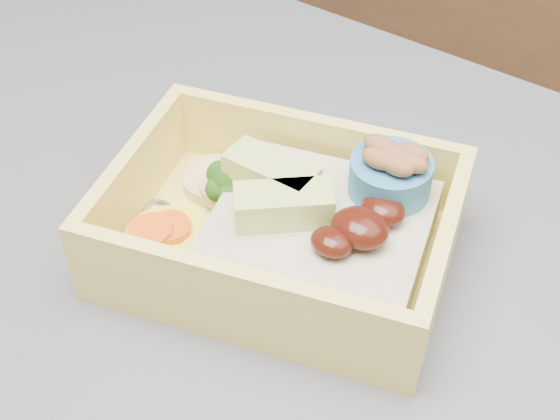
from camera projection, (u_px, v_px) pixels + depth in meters
The scene contains 1 object.
bento_box at pixel (291, 226), 0.47m from camera, with size 0.23×0.20×0.07m.
Camera 1 is at (0.27, -0.22, 1.27)m, focal length 50.00 mm.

